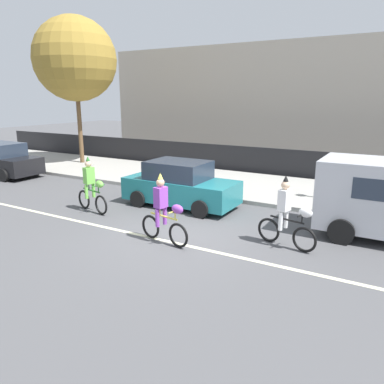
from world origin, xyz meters
The scene contains 11 objects.
ground_plane centered at (0.00, 0.00, 0.00)m, with size 80.00×80.00×0.00m, color #4C4C4F.
road_centre_line centered at (0.00, -0.50, 0.00)m, with size 36.00×0.14×0.01m, color beige.
sidewalk_curb centered at (0.00, 6.50, 0.07)m, with size 60.00×5.00×0.15m, color #9E9B93.
fence_line centered at (0.00, 9.40, 0.70)m, with size 40.00×0.08×1.40m, color black.
building_backdrop centered at (0.25, 18.00, 3.53)m, with size 28.00×8.00×7.07m, color #B2A899.
parade_cyclist_lime centered at (-3.65, 0.52, 0.84)m, with size 1.69×0.56×1.92m.
parade_cyclist_purple centered at (0.10, -0.62, 0.84)m, with size 1.70×0.54×1.92m.
parade_cyclist_zebra centered at (3.04, 0.75, 0.84)m, with size 1.69×0.57×1.92m.
parked_car_black centered at (-11.92, 2.77, 0.78)m, with size 4.10×1.92×1.64m.
parked_car_teal centered at (-1.39, 2.62, 0.78)m, with size 4.10×1.92×1.64m.
street_tree_near_lamp centered at (-10.82, 6.99, 5.84)m, with size 4.53×4.53×7.97m.
Camera 1 is at (5.51, -8.50, 3.85)m, focal length 35.00 mm.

